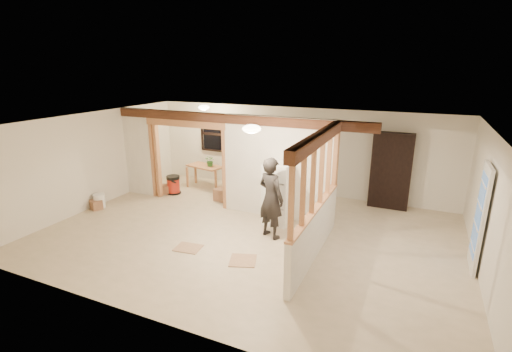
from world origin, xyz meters
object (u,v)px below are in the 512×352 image
at_px(refrigerator, 278,194).
at_px(woman, 271,198).
at_px(shop_vac, 173,185).
at_px(bookshelf, 391,171).
at_px(work_table, 205,176).

distance_m(refrigerator, woman, 0.79).
xyz_separation_m(shop_vac, bookshelf, (5.87, 1.45, 0.73)).
xyz_separation_m(work_table, shop_vac, (-0.54, -0.90, -0.07)).
bearing_deg(woman, refrigerator, -57.67).
bearing_deg(work_table, bookshelf, 17.85).
height_order(shop_vac, bookshelf, bookshelf).
height_order(woman, work_table, woman).
distance_m(refrigerator, bookshelf, 3.19).
xyz_separation_m(refrigerator, work_table, (-3.00, 1.62, -0.39)).
height_order(refrigerator, work_table, refrigerator).
xyz_separation_m(work_table, bookshelf, (5.33, 0.55, 0.65)).
distance_m(refrigerator, work_table, 3.44).
bearing_deg(work_table, shop_vac, -109.09).
relative_size(woman, shop_vac, 3.27).
bearing_deg(refrigerator, work_table, 151.63).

